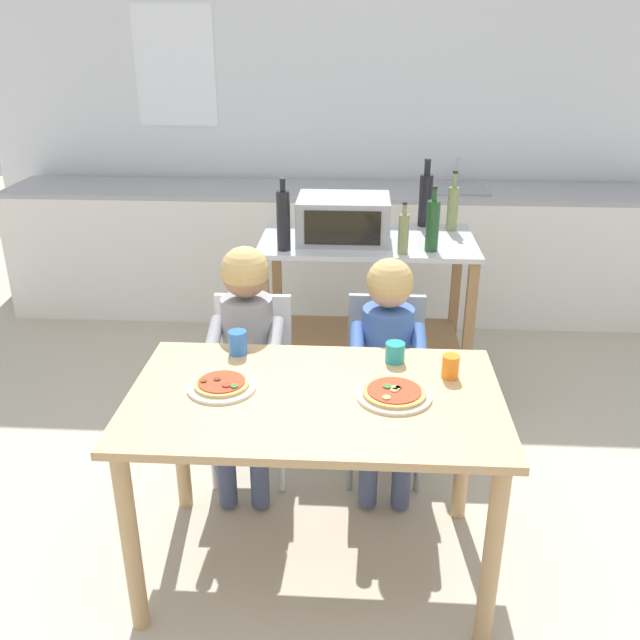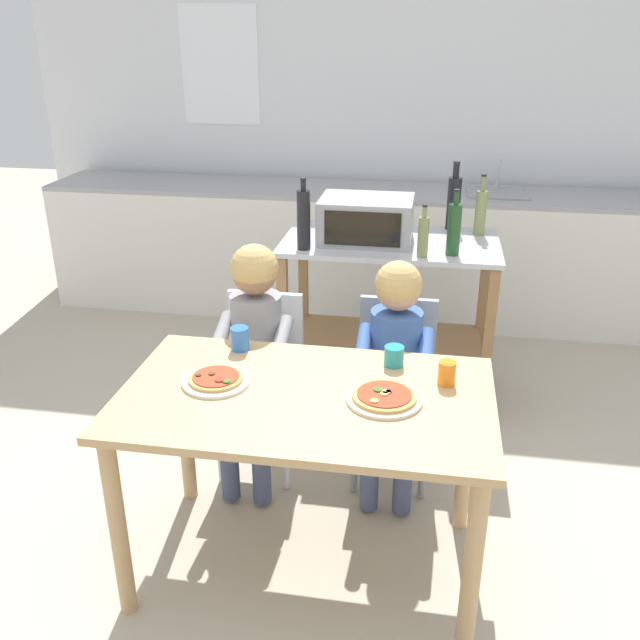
# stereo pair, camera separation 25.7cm
# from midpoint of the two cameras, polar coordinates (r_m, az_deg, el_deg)

# --- Properties ---
(ground_plane) EXTENTS (11.74, 11.74, 0.00)m
(ground_plane) POSITION_cam_midpoint_polar(r_m,az_deg,el_deg) (3.76, -1.18, -7.39)
(ground_plane) COLOR #B7AD99
(back_wall_tiled) EXTENTS (5.08, 0.13, 2.70)m
(back_wall_tiled) POSITION_cam_midpoint_polar(r_m,az_deg,el_deg) (5.08, 0.32, 16.95)
(back_wall_tiled) COLOR silver
(back_wall_tiled) RESTS_ON ground
(kitchen_counter) EXTENTS (4.57, 0.60, 1.09)m
(kitchen_counter) POSITION_cam_midpoint_polar(r_m,az_deg,el_deg) (4.87, 0.09, 5.74)
(kitchen_counter) COLOR silver
(kitchen_counter) RESTS_ON ground
(kitchen_island_cart) EXTENTS (1.11, 0.63, 0.90)m
(kitchen_island_cart) POSITION_cam_midpoint_polar(r_m,az_deg,el_deg) (3.69, 1.87, 2.43)
(kitchen_island_cart) COLOR #B7BABF
(kitchen_island_cart) RESTS_ON ground
(toaster_oven) EXTENTS (0.47, 0.36, 0.22)m
(toaster_oven) POSITION_cam_midpoint_polar(r_m,az_deg,el_deg) (3.54, -0.13, 8.39)
(toaster_oven) COLOR #999BA0
(toaster_oven) RESTS_ON kitchen_island_cart
(bottle_squat_spirits) EXTENTS (0.06, 0.06, 0.32)m
(bottle_squat_spirits) POSITION_cam_midpoint_polar(r_m,az_deg,el_deg) (3.39, 7.19, 7.81)
(bottle_squat_spirits) COLOR #1E4723
(bottle_squat_spirits) RESTS_ON kitchen_island_cart
(bottle_slim_sauce) EXTENTS (0.07, 0.07, 0.37)m
(bottle_slim_sauce) POSITION_cam_midpoint_polar(r_m,az_deg,el_deg) (3.82, 6.84, 9.96)
(bottle_slim_sauce) COLOR black
(bottle_slim_sauce) RESTS_ON kitchen_island_cart
(bottle_clear_vinegar) EXTENTS (0.07, 0.07, 0.35)m
(bottle_clear_vinegar) POSITION_cam_midpoint_polar(r_m,az_deg,el_deg) (3.38, -5.26, 8.27)
(bottle_clear_vinegar) COLOR black
(bottle_clear_vinegar) RESTS_ON kitchen_island_cart
(bottle_tall_green_wine) EXTENTS (0.06, 0.06, 0.32)m
(bottle_tall_green_wine) POSITION_cam_midpoint_polar(r_m,az_deg,el_deg) (3.76, 9.04, 9.22)
(bottle_tall_green_wine) COLOR olive
(bottle_tall_green_wine) RESTS_ON kitchen_island_cart
(bottle_dark_olive_oil) EXTENTS (0.05, 0.05, 0.26)m
(bottle_dark_olive_oil) POSITION_cam_midpoint_polar(r_m,az_deg,el_deg) (3.33, 4.76, 7.18)
(bottle_dark_olive_oil) COLOR olive
(bottle_dark_olive_oil) RESTS_ON kitchen_island_cart
(dining_table) EXTENTS (1.29, 0.77, 0.75)m
(dining_table) POSITION_cam_midpoint_polar(r_m,az_deg,el_deg) (2.43, -3.49, -8.58)
(dining_table) COLOR tan
(dining_table) RESTS_ON ground
(dining_chair_left) EXTENTS (0.36, 0.36, 0.81)m
(dining_chair_left) POSITION_cam_midpoint_polar(r_m,az_deg,el_deg) (3.12, -8.03, -4.44)
(dining_chair_left) COLOR silver
(dining_chair_left) RESTS_ON ground
(dining_chair_right) EXTENTS (0.36, 0.36, 0.81)m
(dining_chair_right) POSITION_cam_midpoint_polar(r_m,az_deg,el_deg) (3.09, 3.08, -4.51)
(dining_chair_right) COLOR gray
(dining_chair_right) RESTS_ON ground
(child_in_grey_shirt) EXTENTS (0.32, 0.42, 1.07)m
(child_in_grey_shirt) POSITION_cam_midpoint_polar(r_m,az_deg,el_deg) (2.92, -8.70, -1.69)
(child_in_grey_shirt) COLOR #424C6B
(child_in_grey_shirt) RESTS_ON ground
(child_in_blue_striped_shirt) EXTENTS (0.32, 0.42, 1.02)m
(child_in_blue_striped_shirt) POSITION_cam_midpoint_polar(r_m,az_deg,el_deg) (2.90, 3.13, -2.33)
(child_in_blue_striped_shirt) COLOR #424C6B
(child_in_blue_striped_shirt) RESTS_ON ground
(pizza_plate_white) EXTENTS (0.24, 0.24, 0.03)m
(pizza_plate_white) POSITION_cam_midpoint_polar(r_m,az_deg,el_deg) (2.45, -11.18, -5.41)
(pizza_plate_white) COLOR white
(pizza_plate_white) RESTS_ON dining_table
(pizza_plate_cream) EXTENTS (0.26, 0.26, 0.03)m
(pizza_plate_cream) POSITION_cam_midpoint_polar(r_m,az_deg,el_deg) (2.35, 3.06, -6.18)
(pizza_plate_cream) COLOR beige
(pizza_plate_cream) RESTS_ON dining_table
(drinking_cup_blue) EXTENTS (0.07, 0.07, 0.09)m
(drinking_cup_blue) POSITION_cam_midpoint_polar(r_m,az_deg,el_deg) (2.67, -9.61, -1.91)
(drinking_cup_blue) COLOR blue
(drinking_cup_blue) RESTS_ON dining_table
(drinking_cup_orange) EXTENTS (0.06, 0.06, 0.09)m
(drinking_cup_orange) POSITION_cam_midpoint_polar(r_m,az_deg,el_deg) (2.48, 7.89, -3.92)
(drinking_cup_orange) COLOR orange
(drinking_cup_orange) RESTS_ON dining_table
(drinking_cup_teal) EXTENTS (0.07, 0.07, 0.08)m
(drinking_cup_teal) POSITION_cam_midpoint_polar(r_m,az_deg,el_deg) (2.58, 3.43, -2.77)
(drinking_cup_teal) COLOR teal
(drinking_cup_teal) RESTS_ON dining_table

